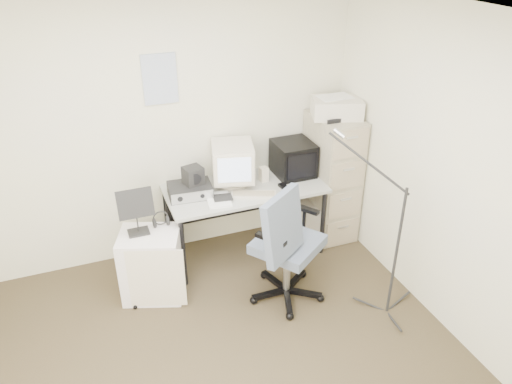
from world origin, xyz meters
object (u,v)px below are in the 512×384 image
object	(u,v)px
filing_cabinet	(331,177)
side_cart	(152,265)
office_chair	(288,242)
desk	(245,220)

from	to	relation	value
filing_cabinet	side_cart	bearing A→B (deg)	-169.71
filing_cabinet	office_chair	distance (m)	1.18
office_chair	side_cart	xyz separation A→B (m)	(-1.09, 0.46, -0.26)
desk	side_cart	size ratio (longest dim) A/B	2.39
office_chair	desk	bearing A→B (deg)	61.82
filing_cabinet	side_cart	xyz separation A→B (m)	(-1.94, -0.35, -0.34)
desk	filing_cabinet	bearing A→B (deg)	1.81
filing_cabinet	desk	size ratio (longest dim) A/B	0.87
side_cart	desk	bearing A→B (deg)	37.32
desk	office_chair	bearing A→B (deg)	-82.64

